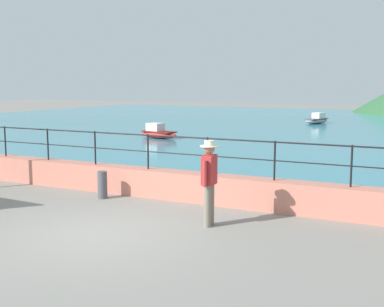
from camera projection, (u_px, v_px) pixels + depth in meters
ground_plane at (99, 233)px, 9.70m from camera, size 120.00×120.00×0.00m
promenade_wall at (177, 185)px, 12.48m from camera, size 20.00×0.56×0.70m
railing at (177, 147)px, 12.35m from camera, size 18.44×0.04×0.90m
lake_water at (342, 127)px, 32.55m from camera, size 64.00×44.32×0.06m
person_walking at (209, 179)px, 10.04m from camera, size 0.38×0.57×1.75m
bollard at (102, 185)px, 12.56m from camera, size 0.24×0.24×0.69m
boat_1 at (317, 120)px, 35.06m from camera, size 1.64×2.47×0.76m
boat_2 at (158, 133)px, 25.86m from camera, size 2.44×1.37×0.76m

